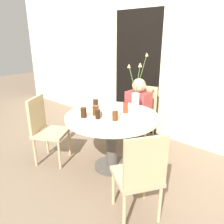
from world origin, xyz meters
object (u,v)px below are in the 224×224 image
chair_left_flank (142,112)px  drink_glass_1 (84,113)px  drink_glass_4 (96,110)px  person_woman (138,115)px  side_plate (137,125)px  chair_far_back (45,126)px  drink_glass_3 (125,108)px  birthday_cake (111,112)px  drink_glass_2 (98,114)px  drink_glass_0 (115,116)px  flower_vase (136,96)px  drink_glass_5 (96,104)px  chair_near_front (140,173)px

chair_left_flank → drink_glass_1: chair_left_flank is taller
drink_glass_4 → person_woman: 0.91m
side_plate → chair_far_back: bearing=-162.1°
chair_left_flank → drink_glass_3: 0.80m
birthday_cake → drink_glass_3: bearing=66.4°
chair_far_back → drink_glass_1: chair_far_back is taller
birthday_cake → person_woman: bearing=98.1°
drink_glass_4 → drink_glass_2: bearing=-33.1°
chair_left_flank → drink_glass_4: size_ratio=7.66×
chair_left_flank → chair_far_back: bearing=-124.4°
drink_glass_0 → drink_glass_1: drink_glass_1 is taller
side_plate → drink_glass_0: size_ratio=1.51×
birthday_cake → drink_glass_2: birthday_cake is taller
birthday_cake → drink_glass_0: birthday_cake is taller
drink_glass_2 → drink_glass_4: (-0.11, 0.07, 0.00)m
drink_glass_4 → drink_glass_0: bearing=5.1°
flower_vase → drink_glass_5: bearing=-137.6°
birthday_cake → drink_glass_4: 0.18m
flower_vase → side_plate: (0.36, -0.48, -0.17)m
chair_far_back → flower_vase: (0.84, 0.86, 0.39)m
birthday_cake → side_plate: birthday_cake is taller
drink_glass_0 → drink_glass_1: (-0.34, -0.17, 0.01)m
drink_glass_0 → drink_glass_2: (-0.18, -0.09, 0.00)m
flower_vase → drink_glass_2: flower_vase is taller
drink_glass_5 → chair_left_flank: bearing=77.4°
drink_glass_1 → drink_glass_5: 0.35m
drink_glass_5 → drink_glass_3: bearing=17.2°
birthday_cake → drink_glass_5: size_ratio=1.87×
drink_glass_2 → drink_glass_5: drink_glass_5 is taller
drink_glass_1 → chair_near_front: bearing=-12.6°
chair_left_flank → chair_far_back: (-0.63, -1.35, 0.00)m
chair_near_front → drink_glass_2: size_ratio=8.00×
flower_vase → drink_glass_1: size_ratio=6.07×
chair_far_back → side_plate: size_ratio=5.56×
flower_vase → drink_glass_1: (-0.26, -0.68, -0.11)m
birthday_cake → drink_glass_3: 0.21m
flower_vase → side_plate: bearing=-53.0°
drink_glass_5 → drink_glass_0: bearing=-18.2°
flower_vase → drink_glass_3: size_ratio=5.36×
chair_near_front → drink_glass_3: size_ratio=6.64×
flower_vase → drink_glass_4: 0.59m
chair_left_flank → drink_glass_2: 1.13m
side_plate → drink_glass_2: bearing=-164.8°
chair_far_back → chair_near_front: size_ratio=1.00×
side_plate → drink_glass_0: drink_glass_0 is taller
drink_glass_0 → person_woman: bearing=107.1°
flower_vase → drink_glass_3: bearing=-87.0°
chair_left_flank → drink_glass_2: size_ratio=8.00×
chair_near_front → flower_vase: (-0.70, 0.90, 0.39)m
drink_glass_4 → person_woman: size_ratio=0.11×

